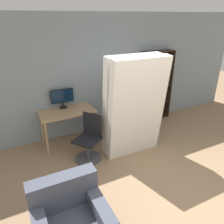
{
  "coord_description": "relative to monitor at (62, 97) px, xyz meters",
  "views": [
    {
      "loc": [
        -2.08,
        -1.48,
        2.62
      ],
      "look_at": [
        -0.49,
        1.69,
        1.05
      ],
      "focal_mm": 35.0,
      "sensor_mm": 36.0,
      "label": 1
    }
  ],
  "objects": [
    {
      "name": "ground_plane",
      "position": [
        1.05,
        -2.96,
        -1.01
      ],
      "size": [
        16.0,
        16.0,
        0.0
      ],
      "primitive_type": "plane",
      "color": "#937556"
    },
    {
      "name": "wall_back",
      "position": [
        1.05,
        0.13,
        0.34
      ],
      "size": [
        8.0,
        0.06,
        2.7
      ],
      "color": "gray",
      "rests_on": "ground"
    },
    {
      "name": "desk",
      "position": [
        0.02,
        -0.22,
        -0.36
      ],
      "size": [
        1.16,
        0.64,
        0.76
      ],
      "color": "tan",
      "rests_on": "ground"
    },
    {
      "name": "monitor",
      "position": [
        0.0,
        0.0,
        0.0
      ],
      "size": [
        0.5,
        0.17,
        0.43
      ],
      "color": "black",
      "rests_on": "desk"
    },
    {
      "name": "office_chair",
      "position": [
        0.21,
        -0.97,
        -0.64
      ],
      "size": [
        0.61,
        0.61,
        0.91
      ],
      "color": "#4C4C51",
      "rests_on": "ground"
    },
    {
      "name": "bookshelf",
      "position": [
        2.36,
        -0.0,
        -0.07
      ],
      "size": [
        0.86,
        0.28,
        1.82
      ],
      "color": "#2D2319",
      "rests_on": "ground"
    },
    {
      "name": "mattress_near",
      "position": [
        1.11,
        -1.25,
        -0.01
      ],
      "size": [
        1.15,
        0.4,
        1.99
      ],
      "color": "silver",
      "rests_on": "ground"
    },
    {
      "name": "mattress_far",
      "position": [
        1.11,
        -1.02,
        -0.01
      ],
      "size": [
        1.15,
        0.34,
        1.99
      ],
      "color": "silver",
      "rests_on": "ground"
    },
    {
      "name": "armchair",
      "position": [
        -0.64,
        -2.55,
        -0.69
      ],
      "size": [
        0.85,
        0.8,
        0.85
      ],
      "color": "#474C5B",
      "rests_on": "ground"
    }
  ]
}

